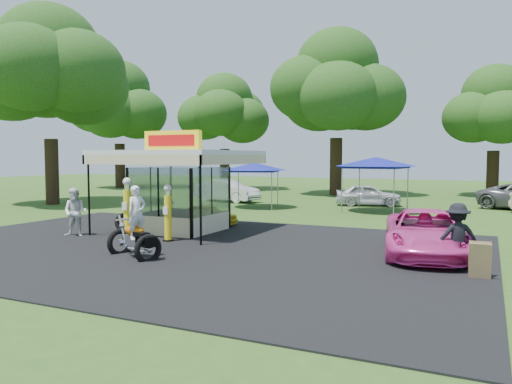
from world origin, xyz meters
TOP-DOWN VIEW (x-y plane):
  - ground at (0.00, 0.00)m, footprint 120.00×120.00m
  - asphalt_apron at (0.00, 2.00)m, footprint 20.00×14.00m
  - gas_station_kiosk at (-2.00, 4.99)m, footprint 5.40×5.40m
  - gas_pump_left at (-2.58, 2.36)m, footprint 0.44×0.44m
  - gas_pump_right at (-1.00, 2.69)m, footprint 0.40×0.40m
  - motorcycle at (-0.15, -0.21)m, footprint 2.06×1.51m
  - spare_tires at (-4.30, 4.14)m, footprint 0.97×0.71m
  - a_frame_sign at (9.48, 1.35)m, footprint 0.54×0.50m
  - kiosk_car at (-2.00, 7.20)m, footprint 2.82×1.13m
  - pink_sedan at (7.88, 3.92)m, footprint 3.30×5.59m
  - spectator_west at (-5.02, 2.19)m, footprint 1.12×1.00m
  - spectator_east_a at (8.89, 2.21)m, footprint 1.37×1.09m
  - bg_car_a at (-6.93, 18.18)m, footprint 4.91×2.30m
  - bg_car_c at (2.64, 19.50)m, footprint 4.41×2.71m
  - tent_west at (-3.48, 15.34)m, footprint 3.97×3.97m
  - tent_east at (3.81, 16.00)m, footprint 4.47×4.47m
  - oak_far_a at (-24.41, 27.68)m, footprint 10.58×10.58m
  - oak_far_b at (-13.45, 29.77)m, footprint 9.10×9.10m
  - oak_far_c at (-1.79, 27.46)m, footprint 11.23×11.23m
  - oak_far_d at (9.86, 30.93)m, footprint 8.46×8.46m
  - oak_near at (-16.51, 11.67)m, footprint 11.06×11.06m

SIDE VIEW (x-z plane):
  - ground at x=0.00m, z-range 0.00..0.00m
  - asphalt_apron at x=0.00m, z-range 0.00..0.04m
  - spare_tires at x=-4.30m, z-range -0.01..0.78m
  - kiosk_car at x=-2.00m, z-range 0.00..0.96m
  - a_frame_sign at x=9.48m, z-range 0.01..0.96m
  - bg_car_c at x=2.64m, z-range 0.00..1.40m
  - pink_sedan at x=7.88m, z-range 0.00..1.46m
  - bg_car_a at x=-6.93m, z-range 0.00..1.56m
  - motorcycle at x=-0.15m, z-range -0.26..2.08m
  - spectator_east_a at x=8.89m, z-range 0.00..1.86m
  - spectator_west at x=-5.02m, z-range 0.00..1.92m
  - gas_pump_right at x=-1.00m, z-range -0.04..2.08m
  - gas_pump_left at x=-2.58m, z-range -0.05..2.31m
  - gas_station_kiosk at x=-2.00m, z-range -0.31..3.87m
  - tent_west at x=-3.48m, z-range 1.12..3.90m
  - tent_east at x=3.81m, z-range 1.26..4.39m
  - oak_far_d at x=9.86m, z-range 1.38..11.46m
  - oak_far_b at x=-13.45m, z-range 1.50..12.35m
  - oak_near at x=-16.51m, z-range 1.61..14.35m
  - oak_far_a at x=-24.41m, z-range 1.71..14.25m
  - oak_far_c at x=-1.79m, z-range 1.78..15.02m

